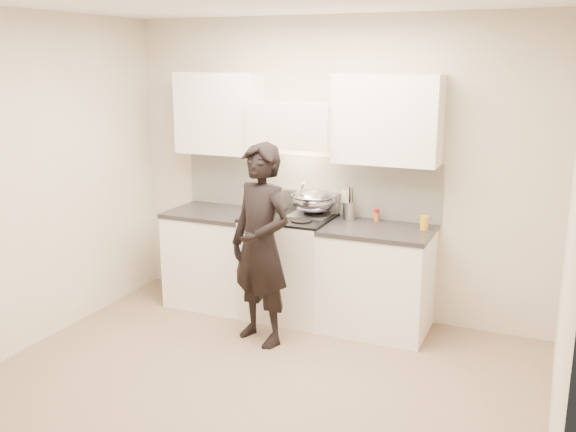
{
  "coord_description": "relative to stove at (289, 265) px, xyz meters",
  "views": [
    {
      "loc": [
        1.91,
        -3.72,
        2.33
      ],
      "look_at": [
        -0.15,
        1.05,
        1.04
      ],
      "focal_mm": 40.0,
      "sensor_mm": 36.0,
      "label": 1
    }
  ],
  "objects": [
    {
      "name": "oil_glass",
      "position": [
        1.2,
        0.1,
        0.5
      ],
      "size": [
        0.07,
        0.07,
        0.12
      ],
      "color": "gold",
      "rests_on": "counter_right"
    },
    {
      "name": "counter_right",
      "position": [
        0.83,
        0.0,
        -0.01
      ],
      "size": [
        0.92,
        0.67,
        0.92
      ],
      "color": "white",
      "rests_on": "ground"
    },
    {
      "name": "spice_jar",
      "position": [
        0.75,
        0.22,
        0.5
      ],
      "size": [
        0.05,
        0.05,
        0.1
      ],
      "color": "#BF571F",
      "rests_on": "counter_right"
    },
    {
      "name": "wok",
      "position": [
        0.18,
        0.14,
        0.6
      ],
      "size": [
        0.42,
        0.5,
        0.34
      ],
      "color": "#A19FB2",
      "rests_on": "stove"
    },
    {
      "name": "person",
      "position": [
        0.01,
        -0.62,
        0.36
      ],
      "size": [
        0.72,
        0.59,
        1.68
      ],
      "primitive_type": "imported",
      "rotation": [
        0.0,
        0.0,
        -0.36
      ],
      "color": "black",
      "rests_on": "ground"
    },
    {
      "name": "ground_plane",
      "position": [
        0.3,
        -1.42,
        -0.47
      ],
      "size": [
        4.0,
        4.0,
        0.0
      ],
      "primitive_type": "plane",
      "color": "#836F56"
    },
    {
      "name": "stock_pot",
      "position": [
        -0.2,
        -0.14,
        0.55
      ],
      "size": [
        0.29,
        0.26,
        0.14
      ],
      "color": "#A19FB2",
      "rests_on": "stove"
    },
    {
      "name": "utensil_crock",
      "position": [
        0.5,
        0.19,
        0.54
      ],
      "size": [
        0.11,
        0.11,
        0.3
      ],
      "color": "#9D9D9D",
      "rests_on": "counter_right"
    },
    {
      "name": "stove",
      "position": [
        0.0,
        0.0,
        0.0
      ],
      "size": [
        0.76,
        0.65,
        0.96
      ],
      "color": "silver",
      "rests_on": "ground"
    },
    {
      "name": "counter_left",
      "position": [
        -0.78,
        0.0,
        -0.01
      ],
      "size": [
        0.82,
        0.67,
        0.92
      ],
      "color": "white",
      "rests_on": "ground"
    },
    {
      "name": "room_shell",
      "position": [
        0.24,
        -1.05,
        1.12
      ],
      "size": [
        4.04,
        3.54,
        2.7
      ],
      "color": "beige",
      "rests_on": "ground"
    }
  ]
}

